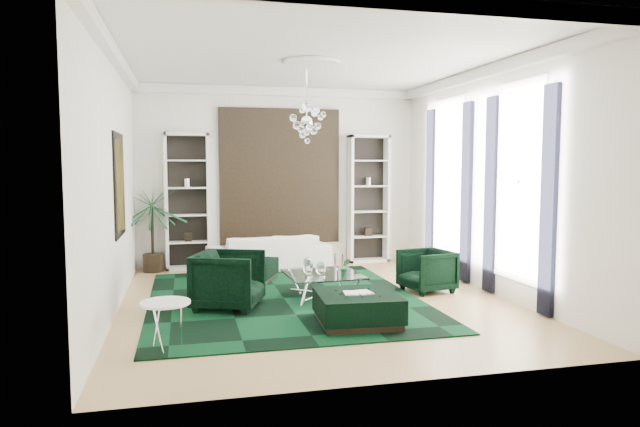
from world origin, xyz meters
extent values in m
cube|color=tan|center=(0.00, 0.00, -0.01)|extent=(6.00, 7.00, 0.02)
cube|color=white|center=(0.00, 0.00, 3.81)|extent=(6.00, 7.00, 0.02)
cube|color=white|center=(0.00, 3.51, 1.90)|extent=(6.00, 0.02, 3.80)
cube|color=white|center=(0.00, -3.51, 1.90)|extent=(6.00, 0.02, 3.80)
cube|color=white|center=(-3.01, 0.00, 1.90)|extent=(0.02, 7.00, 3.80)
cube|color=white|center=(3.01, 0.00, 1.90)|extent=(0.02, 7.00, 3.80)
cylinder|color=white|center=(0.00, 0.30, 3.77)|extent=(0.90, 0.90, 0.05)
cube|color=black|center=(0.00, 3.46, 1.90)|extent=(2.50, 0.06, 2.80)
cube|color=black|center=(-2.97, 0.60, 1.85)|extent=(0.04, 1.30, 1.60)
cube|color=white|center=(2.99, -0.90, 1.90)|extent=(0.03, 1.10, 2.90)
cube|color=black|center=(2.96, -1.68, 1.65)|extent=(0.07, 0.30, 3.25)
cube|color=black|center=(2.96, -0.12, 1.65)|extent=(0.07, 0.30, 3.25)
cube|color=white|center=(2.99, 1.50, 1.90)|extent=(0.03, 1.10, 2.90)
cube|color=black|center=(2.96, 0.72, 1.65)|extent=(0.07, 0.30, 3.25)
cube|color=black|center=(2.96, 2.28, 1.65)|extent=(0.07, 0.30, 3.25)
cube|color=black|center=(-0.49, 0.22, 0.01)|extent=(4.20, 5.00, 0.02)
imported|color=white|center=(-0.34, 2.89, 0.36)|extent=(2.55, 1.29, 0.71)
imported|color=black|center=(-1.39, -0.18, 0.44)|extent=(1.23, 1.21, 0.87)
imported|color=black|center=(1.98, 0.21, 0.36)|extent=(0.92, 0.90, 0.72)
cube|color=black|center=(-0.85, 1.80, 0.20)|extent=(1.16, 1.16, 0.39)
cube|color=black|center=(0.24, -1.43, 0.21)|extent=(1.14, 1.14, 0.43)
cube|color=white|center=(0.24, -1.43, 0.44)|extent=(0.39, 0.26, 0.03)
cylinder|color=white|center=(-2.25, -1.92, 0.28)|extent=(0.62, 0.62, 0.56)
imported|color=#185127|center=(0.44, -0.08, 0.53)|extent=(0.16, 0.13, 0.26)
camera|label=1|loc=(-2.00, -8.67, 2.17)|focal=32.00mm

